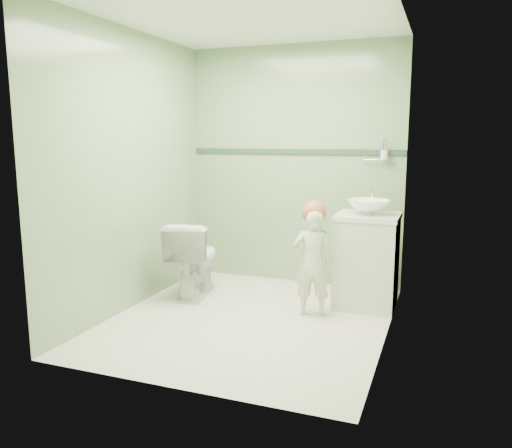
% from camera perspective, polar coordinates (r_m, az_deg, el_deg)
% --- Properties ---
extents(ground, '(2.50, 2.50, 0.00)m').
position_cam_1_polar(ground, '(4.27, -0.72, -10.69)').
color(ground, beige).
rests_on(ground, ground).
extents(room_shell, '(2.50, 2.54, 2.40)m').
position_cam_1_polar(room_shell, '(4.02, -0.76, 5.58)').
color(room_shell, '#7FA575').
rests_on(room_shell, ground).
extents(trim_stripe, '(2.20, 0.02, 0.05)m').
position_cam_1_polar(trim_stripe, '(5.18, 4.28, 8.14)').
color(trim_stripe, '#2B4633').
rests_on(trim_stripe, room_shell).
extents(vanity, '(0.52, 0.50, 0.80)m').
position_cam_1_polar(vanity, '(4.60, 12.32, -4.20)').
color(vanity, silver).
rests_on(vanity, ground).
extents(counter, '(0.54, 0.52, 0.04)m').
position_cam_1_polar(counter, '(4.53, 12.51, 0.84)').
color(counter, white).
rests_on(counter, vanity).
extents(basin, '(0.37, 0.37, 0.13)m').
position_cam_1_polar(basin, '(4.51, 12.55, 1.90)').
color(basin, white).
rests_on(basin, counter).
extents(faucet, '(0.03, 0.13, 0.18)m').
position_cam_1_polar(faucet, '(4.69, 12.91, 3.15)').
color(faucet, silver).
rests_on(faucet, counter).
extents(cup_holder, '(0.26, 0.07, 0.21)m').
position_cam_1_polar(cup_holder, '(4.95, 14.15, 7.55)').
color(cup_holder, silver).
rests_on(cup_holder, room_shell).
extents(toilet, '(0.52, 0.76, 0.72)m').
position_cam_1_polar(toilet, '(4.85, -6.97, -3.83)').
color(toilet, white).
rests_on(toilet, ground).
extents(toddler, '(0.37, 0.29, 0.91)m').
position_cam_1_polar(toddler, '(4.28, 6.37, -4.34)').
color(toddler, silver).
rests_on(toddler, ground).
extents(hair_cap, '(0.20, 0.20, 0.20)m').
position_cam_1_polar(hair_cap, '(4.22, 6.56, 1.27)').
color(hair_cap, '#AB5C3F').
rests_on(hair_cap, toddler).
extents(teal_toothbrush, '(0.11, 0.14, 0.08)m').
position_cam_1_polar(teal_toothbrush, '(4.10, 7.45, -0.73)').
color(teal_toothbrush, '#0F906E').
rests_on(teal_toothbrush, toddler).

